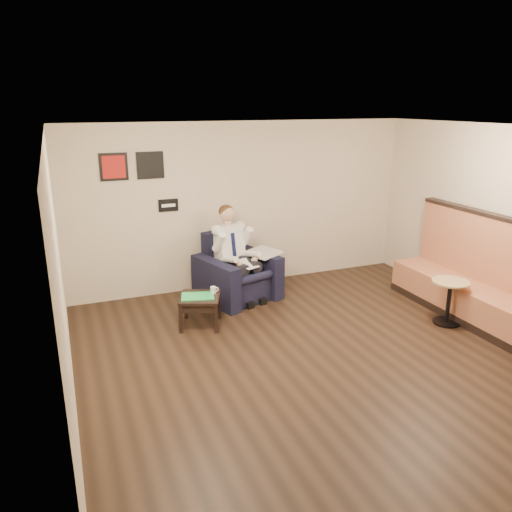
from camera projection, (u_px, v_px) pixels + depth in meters
name	position (u px, v px, depth m)	size (l,w,h in m)	color
ground	(328.00, 359.00, 6.27)	(6.00, 6.00, 0.00)	black
wall_back	(244.00, 205.00, 8.52)	(6.00, 0.02, 2.80)	beige
wall_left	(61.00, 286.00, 4.79)	(0.02, 6.00, 2.80)	beige
ceiling	(339.00, 130.00, 5.44)	(6.00, 6.00, 0.02)	white
seating_sign	(168.00, 205.00, 8.01)	(0.32, 0.02, 0.20)	black
art_print_left	(114.00, 167.00, 7.53)	(0.42, 0.03, 0.42)	#B51A16
art_print_right	(150.00, 165.00, 7.73)	(0.42, 0.03, 0.42)	black
armchair	(237.00, 267.00, 8.08)	(1.09, 1.09, 1.05)	black
seated_man	(243.00, 258.00, 7.92)	(0.69, 1.03, 1.44)	white
lap_papers	(247.00, 264.00, 7.86)	(0.24, 0.34, 0.01)	white
newspaper	(263.00, 253.00, 8.21)	(0.46, 0.57, 0.01)	silver
side_table	(200.00, 311.00, 7.15)	(0.55, 0.55, 0.45)	black
green_folder	(198.00, 296.00, 7.06)	(0.45, 0.32, 0.01)	green
coffee_mug	(213.00, 290.00, 7.18)	(0.08, 0.08, 0.10)	white
smartphone	(205.00, 292.00, 7.23)	(0.14, 0.07, 0.01)	black
banquette	(478.00, 270.00, 7.20)	(0.71, 2.98, 1.52)	#A96141
cafe_table	(448.00, 302.00, 7.19)	(0.53, 0.53, 0.65)	tan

